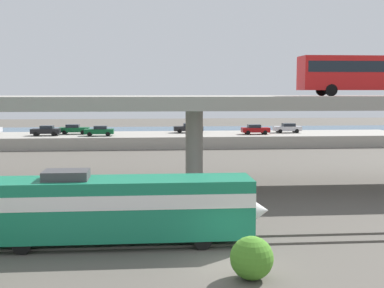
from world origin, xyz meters
The scene contains 15 objects.
ground_plane centered at (0.00, 0.00, 0.00)m, with size 260.00×260.00×0.00m, color #565149.
rail_strip_near centered at (0.00, 3.23, 0.06)m, with size 110.00×0.12×0.12m, color #59544C.
rail_strip_far centered at (0.00, 4.77, 0.06)m, with size 110.00×0.12×0.12m, color #59544C.
train_locomotive centered at (-5.05, 4.00, 2.19)m, with size 16.11×3.04×4.18m.
highway_overpass centered at (0.00, 20.00, 7.28)m, with size 96.00×10.27×7.99m.
transit_bus_on_overpass centered at (15.12, 19.43, 10.05)m, with size 12.00×2.68×3.40m.
pier_parking_lot centered at (0.00, 55.00, 0.88)m, with size 70.90×11.63×1.76m, color #9E998E.
parked_car_0 centered at (12.36, 53.36, 2.54)m, with size 4.25×1.90×1.50m.
parked_car_1 centered at (-15.37, 56.01, 2.54)m, with size 4.45×1.95×1.50m.
parked_car_2 centered at (-19.13, 53.61, 2.54)m, with size 4.20×1.93×1.50m.
parked_car_3 centered at (2.41, 57.00, 2.54)m, with size 4.61×1.98×1.50m.
parked_car_5 centered at (18.04, 55.68, 2.54)m, with size 4.32×1.86×1.50m.
parked_car_6 centered at (-11.16, 52.42, 2.54)m, with size 4.29×1.83×1.50m.
harbor_water centered at (0.00, 78.00, 0.00)m, with size 140.00×36.00×0.01m, color #385B7A.
shrub_right centered at (0.65, -1.77, 0.99)m, with size 1.97×1.97×1.97m, color #478626.
Camera 1 is at (-3.91, -23.78, 8.49)m, focal length 47.96 mm.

